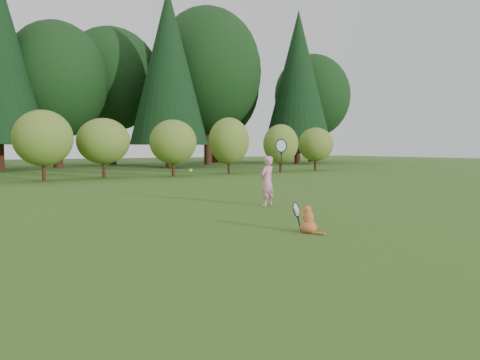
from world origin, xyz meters
TOP-DOWN VIEW (x-y plane):
  - ground at (0.00, 0.00)m, footprint 100.00×100.00m
  - shrub_row at (0.00, 13.00)m, footprint 28.00×3.00m
  - woodland_backdrop at (0.00, 23.00)m, footprint 48.00×10.00m
  - child at (1.60, 1.86)m, footprint 0.66×0.43m
  - cat at (0.20, -1.19)m, footprint 0.34×0.61m
  - tennis_ball at (-0.32, 1.85)m, footprint 0.07×0.07m

SIDE VIEW (x-z plane):
  - ground at x=0.00m, z-range 0.00..0.00m
  - cat at x=0.20m, z-range -0.07..0.52m
  - child at x=1.60m, z-range -0.25..1.43m
  - tennis_ball at x=-0.32m, z-range 0.82..0.89m
  - shrub_row at x=0.00m, z-range 0.00..2.80m
  - woodland_backdrop at x=0.00m, z-range 0.00..15.00m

